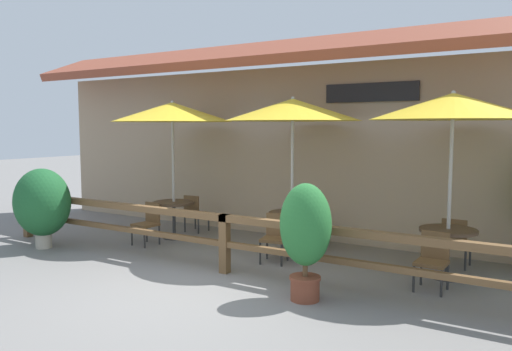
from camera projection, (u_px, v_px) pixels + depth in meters
The scene contains 17 objects.
ground_plane at pixel (183, 291), 7.13m from camera, with size 60.00×60.00×0.00m, color slate.
building_facade at pixel (308, 135), 10.41m from camera, with size 14.28×1.49×4.23m.
patio_railing at pixel (225, 230), 7.96m from camera, with size 10.40×0.14×0.95m.
patio_umbrella_near at pixel (172, 112), 10.31m from camera, with size 2.48×2.48×2.89m.
dining_table_near at pixel (174, 209), 10.50m from camera, with size 0.87×0.87×0.78m.
chair_near_streetside at pixel (148, 222), 9.94m from camera, with size 0.46×0.46×0.83m.
chair_near_wallside at pixel (195, 212), 11.13m from camera, with size 0.42×0.42×0.83m.
patio_umbrella_middle at pixel (293, 110), 8.98m from camera, with size 2.48×2.48×2.89m.
dining_table_middle at pixel (292, 221), 9.18m from camera, with size 0.87×0.87×0.78m.
chair_middle_streetside at pixel (275, 236), 8.65m from camera, with size 0.50×0.50×0.83m.
chair_middle_wallside at pixel (310, 224), 9.69m from camera, with size 0.47×0.47×0.83m.
patio_umbrella_far at pixel (453, 106), 7.49m from camera, with size 2.48×2.48×2.89m.
dining_table_far at pixel (448, 239), 7.69m from camera, with size 0.87×0.87×0.78m.
chair_far_streetside at pixel (433, 258), 7.15m from camera, with size 0.44×0.44×0.83m.
chair_far_wallside at pixel (455, 240), 8.30m from camera, with size 0.44×0.44×0.83m.
potted_plant_corner_fern at pixel (306, 231), 6.67m from camera, with size 0.71×0.64×1.60m.
potted_plant_entrance_palm at pixel (42, 203), 9.60m from camera, with size 1.12×1.01×1.55m.
Camera 1 is at (4.51, -5.38, 2.33)m, focal length 35.00 mm.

